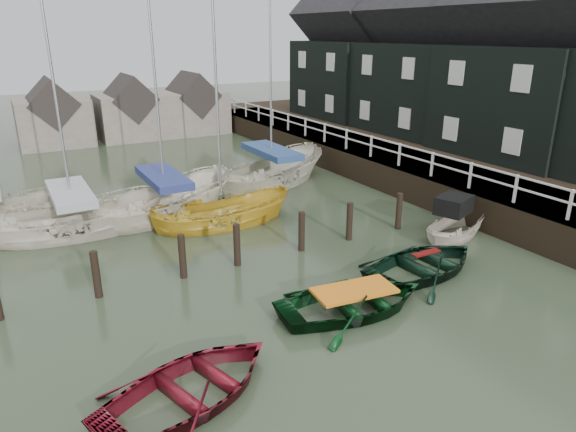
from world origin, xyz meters
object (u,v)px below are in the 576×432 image
sailboat_a (76,231)px  rowboat_red (193,399)px  sailboat_c (223,223)px  motorboat (454,233)px  rowboat_green (353,311)px  sailboat_b (166,213)px  sailboat_d (272,183)px  rowboat_dkgreen (424,273)px

sailboat_a → rowboat_red: bearing=-170.5°
sailboat_c → motorboat: bearing=-122.9°
rowboat_red → rowboat_green: bearing=-93.3°
sailboat_a → sailboat_b: sailboat_b is taller
sailboat_d → motorboat: bearing=173.9°
rowboat_red → sailboat_b: sailboat_b is taller
motorboat → sailboat_d: sailboat_d is taller
rowboat_green → sailboat_a: size_ratio=0.35×
rowboat_dkgreen → sailboat_c: 8.12m
rowboat_green → sailboat_c: (-0.49, 7.97, 0.02)m
rowboat_red → rowboat_dkgreen: 8.54m
sailboat_a → rowboat_green: bearing=-143.9°
rowboat_red → sailboat_b: bearing=-31.5°
sailboat_b → sailboat_a: bearing=76.0°
motorboat → rowboat_red: bearing=88.5°
motorboat → sailboat_c: 8.81m
rowboat_red → rowboat_dkgreen: size_ratio=0.96×
rowboat_red → sailboat_d: size_ratio=0.32×
sailboat_b → sailboat_c: size_ratio=1.14×
rowboat_dkgreen → sailboat_a: sailboat_a is taller
motorboat → sailboat_a: sailboat_a is taller
rowboat_red → sailboat_b: size_ratio=0.33×
rowboat_green → rowboat_dkgreen: (3.32, 0.80, 0.00)m
motorboat → sailboat_c: bearing=32.2°
sailboat_a → sailboat_b: (3.58, 0.40, -0.00)m
rowboat_red → sailboat_c: bearing=-43.2°
rowboat_green → sailboat_d: (3.80, 11.98, 0.06)m
sailboat_b → sailboat_d: 6.16m
sailboat_b → sailboat_c: bearing=-164.0°
motorboat → sailboat_b: sailboat_b is taller
sailboat_d → rowboat_dkgreen: bearing=155.6°
rowboat_green → sailboat_d: sailboat_d is taller
rowboat_green → motorboat: size_ratio=1.09×
sailboat_d → sailboat_c: bearing=111.2°
motorboat → sailboat_a: bearing=39.4°
sailboat_a → sailboat_d: bearing=-70.8°
rowboat_dkgreen → sailboat_a: 12.68m
motorboat → sailboat_d: 9.78m
rowboat_dkgreen → sailboat_b: (-5.41, 9.34, 0.06)m
rowboat_green → sailboat_d: size_ratio=0.33×
motorboat → sailboat_b: bearing=28.5°
motorboat → rowboat_green: bearing=91.7°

